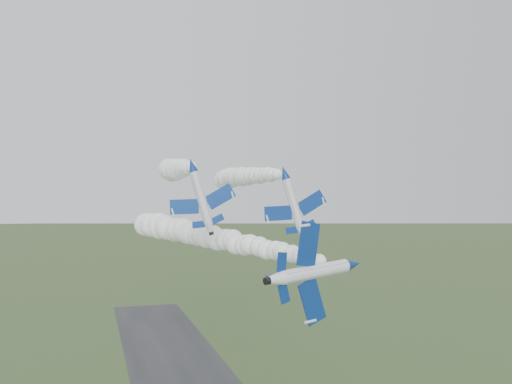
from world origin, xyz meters
TOP-DOWN VIEW (x-y plane):
  - jet_lead at (8.78, -3.86)m, footprint 5.45×13.34m
  - smoke_trail_jet_lead at (-1.05, 30.80)m, footprint 23.62×63.60m
  - jet_pair_left at (-6.01, 20.62)m, footprint 9.79×12.05m
  - smoke_trail_jet_pair_left at (-2.41, 60.45)m, footprint 15.44×75.06m
  - jet_pair_right at (8.53, 20.01)m, footprint 9.83×12.22m
  - smoke_trail_jet_pair_right at (12.39, 59.07)m, footprint 11.65×73.13m

SIDE VIEW (x-z plane):
  - jet_lead at x=8.78m, z-range 27.83..39.03m
  - smoke_trail_jet_lead at x=-1.05m, z-range 32.22..37.20m
  - jet_pair_right at x=8.53m, z-range 43.35..47.20m
  - smoke_trail_jet_pair_right at x=12.39m, z-range 43.47..48.75m
  - jet_pair_left at x=-6.01m, z-range 44.36..48.09m
  - smoke_trail_jet_pair_left at x=-2.41m, z-range 44.88..50.61m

